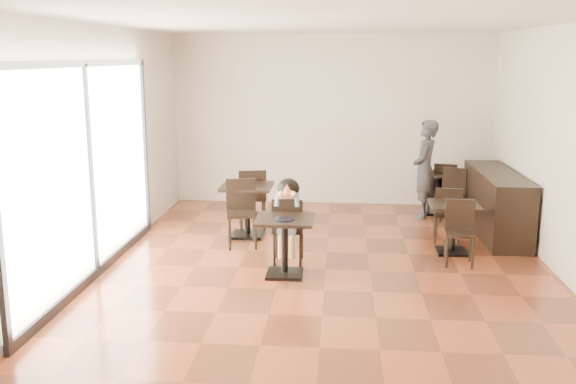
# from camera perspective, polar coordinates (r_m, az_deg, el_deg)

# --- Properties ---
(floor) EXTENTS (6.00, 8.00, 0.01)m
(floor) POSITION_cam_1_polar(r_m,az_deg,el_deg) (8.62, 3.36, -6.91)
(floor) COLOR brown
(floor) RESTS_ON ground
(ceiling) EXTENTS (6.00, 8.00, 0.01)m
(ceiling) POSITION_cam_1_polar(r_m,az_deg,el_deg) (8.17, 3.65, 14.86)
(ceiling) COLOR silver
(ceiling) RESTS_ON floor
(wall_back) EXTENTS (6.00, 0.01, 3.20)m
(wall_back) POSITION_cam_1_polar(r_m,az_deg,el_deg) (12.21, 3.93, 6.38)
(wall_back) COLOR silver
(wall_back) RESTS_ON floor
(wall_front) EXTENTS (6.00, 0.01, 3.20)m
(wall_front) POSITION_cam_1_polar(r_m,az_deg,el_deg) (4.32, 2.29, -3.97)
(wall_front) COLOR silver
(wall_front) RESTS_ON floor
(wall_left) EXTENTS (0.01, 8.00, 3.20)m
(wall_left) POSITION_cam_1_polar(r_m,az_deg,el_deg) (8.83, -16.41, 3.77)
(wall_left) COLOR silver
(wall_left) RESTS_ON floor
(wall_right) EXTENTS (0.01, 8.00, 3.20)m
(wall_right) POSITION_cam_1_polar(r_m,az_deg,el_deg) (8.71, 23.67, 3.14)
(wall_right) COLOR silver
(wall_right) RESTS_ON floor
(storefront_window) EXTENTS (0.04, 4.50, 2.60)m
(storefront_window) POSITION_cam_1_polar(r_m,az_deg,el_deg) (8.39, -17.35, 1.92)
(storefront_window) COLOR white
(storefront_window) RESTS_ON floor
(child_table) EXTENTS (0.73, 0.73, 0.77)m
(child_table) POSITION_cam_1_polar(r_m,az_deg,el_deg) (8.28, -0.29, -4.89)
(child_table) COLOR black
(child_table) RESTS_ON floor
(child_chair) EXTENTS (0.42, 0.42, 0.92)m
(child_chair) POSITION_cam_1_polar(r_m,az_deg,el_deg) (8.78, 0.03, -3.37)
(child_chair) COLOR black
(child_chair) RESTS_ON floor
(child) EXTENTS (0.42, 0.58, 1.16)m
(child) POSITION_cam_1_polar(r_m,az_deg,el_deg) (8.75, 0.03, -2.61)
(child) COLOR slate
(child) RESTS_ON child_chair
(plate) EXTENTS (0.26, 0.26, 0.02)m
(plate) POSITION_cam_1_polar(r_m,az_deg,el_deg) (8.07, -0.35, -2.44)
(plate) COLOR black
(plate) RESTS_ON child_table
(pizza_slice) EXTENTS (0.27, 0.21, 0.06)m
(pizza_slice) POSITION_cam_1_polar(r_m,az_deg,el_deg) (8.47, -0.08, -0.15)
(pizza_slice) COLOR tan
(pizza_slice) RESTS_ON child
(adult_patron) EXTENTS (0.56, 0.71, 1.72)m
(adult_patron) POSITION_cam_1_polar(r_m,az_deg,el_deg) (11.41, 12.08, 1.99)
(adult_patron) COLOR #38383C
(adult_patron) RESTS_ON floor
(cafe_table_mid) EXTENTS (0.76, 0.76, 0.73)m
(cafe_table_mid) POSITION_cam_1_polar(r_m,az_deg,el_deg) (9.52, 14.44, -3.15)
(cafe_table_mid) COLOR black
(cafe_table_mid) RESTS_ON floor
(cafe_table_left) EXTENTS (0.92, 0.92, 0.82)m
(cafe_table_left) POSITION_cam_1_polar(r_m,az_deg,el_deg) (10.08, -3.65, -1.67)
(cafe_table_left) COLOR black
(cafe_table_left) RESTS_ON floor
(cafe_table_back) EXTENTS (0.87, 0.87, 0.75)m
(cafe_table_back) POSITION_cam_1_polar(r_m,az_deg,el_deg) (11.83, 13.25, -0.10)
(cafe_table_back) COLOR black
(cafe_table_back) RESTS_ON floor
(chair_mid_a) EXTENTS (0.43, 0.43, 0.87)m
(chair_mid_a) POSITION_cam_1_polar(r_m,az_deg,el_deg) (10.03, 13.95, -1.92)
(chair_mid_a) COLOR black
(chair_mid_a) RESTS_ON floor
(chair_mid_b) EXTENTS (0.43, 0.43, 0.87)m
(chair_mid_b) POSITION_cam_1_polar(r_m,az_deg,el_deg) (8.98, 15.04, -3.60)
(chair_mid_b) COLOR black
(chair_mid_b) RESTS_ON floor
(chair_left_a) EXTENTS (0.53, 0.53, 0.99)m
(chair_left_a) POSITION_cam_1_polar(r_m,az_deg,el_deg) (10.59, -3.23, -0.53)
(chair_left_a) COLOR black
(chair_left_a) RESTS_ON floor
(chair_left_b) EXTENTS (0.53, 0.53, 0.99)m
(chair_left_b) POSITION_cam_1_polar(r_m,az_deg,el_deg) (9.53, -4.13, -1.96)
(chair_left_b) COLOR black
(chair_left_b) RESTS_ON floor
(chair_back_a) EXTENTS (0.50, 0.50, 0.90)m
(chair_back_a) POSITION_cam_1_polar(r_m,az_deg,el_deg) (12.04, 13.84, 0.45)
(chair_back_a) COLOR black
(chair_back_a) RESTS_ON floor
(chair_back_b) EXTENTS (0.50, 0.50, 0.90)m
(chair_back_b) POSITION_cam_1_polar(r_m,az_deg,el_deg) (11.31, 14.43, -0.32)
(chair_back_b) COLOR black
(chair_back_b) RESTS_ON floor
(service_counter) EXTENTS (0.60, 2.40, 1.00)m
(service_counter) POSITION_cam_1_polar(r_m,az_deg,el_deg) (10.70, 18.01, -0.96)
(service_counter) COLOR black
(service_counter) RESTS_ON floor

